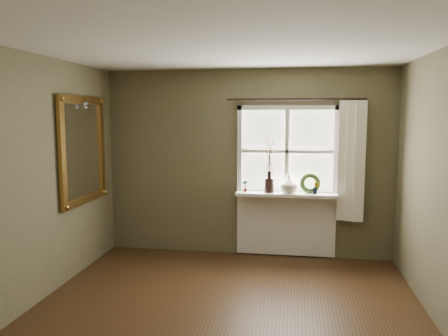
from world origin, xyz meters
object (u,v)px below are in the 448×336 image
Objects in this scene: dark_jug at (269,185)px; cream_vase at (289,184)px; gilt_mirror at (83,150)px; wreath at (310,185)px.

dark_jug is 0.27m from cream_vase.
dark_jug is at bearing 19.31° from gilt_mirror.
gilt_mirror is (-2.28, -0.80, 0.52)m from dark_jug.
wreath is at bearing 16.53° from gilt_mirror.
wreath is 0.21× the size of gilt_mirror.
cream_vase is at bearing 17.43° from gilt_mirror.
dark_jug is 0.71× the size of wreath.
wreath is 3.00m from gilt_mirror.
wreath is at bearing 4.17° from dark_jug.
wreath reaches higher than cream_vase.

